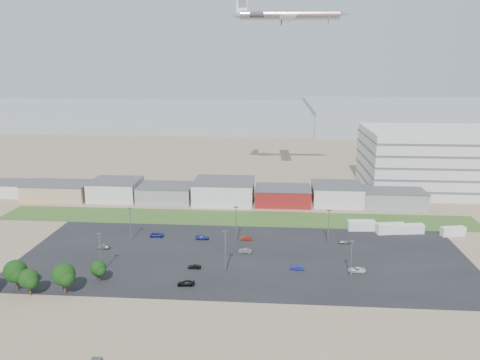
# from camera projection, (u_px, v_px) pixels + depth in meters

# --- Properties ---
(ground) EXTENTS (700.00, 700.00, 0.00)m
(ground) POSITION_uv_depth(u_px,v_px,m) (217.00, 291.00, 107.43)
(ground) COLOR #887056
(ground) RESTS_ON ground
(parking_lot) EXTENTS (120.00, 50.00, 0.01)m
(parking_lot) POSITION_uv_depth(u_px,v_px,m) (244.00, 256.00, 126.41)
(parking_lot) COLOR black
(parking_lot) RESTS_ON ground
(grass_strip) EXTENTS (160.00, 16.00, 0.02)m
(grass_strip) POSITION_uv_depth(u_px,v_px,m) (236.00, 218.00, 157.72)
(grass_strip) COLOR #34541F
(grass_strip) RESTS_ON ground
(hills_backdrop) EXTENTS (700.00, 200.00, 9.00)m
(hills_backdrop) POSITION_uv_depth(u_px,v_px,m) (307.00, 118.00, 408.03)
(hills_backdrop) COLOR gray
(hills_backdrop) RESTS_ON ground
(building_row) EXTENTS (170.00, 20.00, 8.00)m
(building_row) POSITION_uv_depth(u_px,v_px,m) (195.00, 191.00, 176.38)
(building_row) COLOR silver
(building_row) RESTS_ON ground
(parking_garage) EXTENTS (80.00, 40.00, 25.00)m
(parking_garage) POSITION_uv_depth(u_px,v_px,m) (465.00, 160.00, 189.64)
(parking_garage) COLOR silver
(parking_garage) RESTS_ON ground
(box_trailer_a) EXTENTS (8.50, 3.19, 3.13)m
(box_trailer_a) POSITION_uv_depth(u_px,v_px,m) (361.00, 225.00, 145.98)
(box_trailer_a) COLOR silver
(box_trailer_a) RESTS_ON ground
(box_trailer_b) EXTENTS (8.86, 4.07, 3.20)m
(box_trailer_b) POSITION_uv_depth(u_px,v_px,m) (390.00, 228.00, 143.16)
(box_trailer_b) COLOR silver
(box_trailer_b) RESTS_ON ground
(box_trailer_c) EXTENTS (7.89, 3.48, 2.86)m
(box_trailer_c) POSITION_uv_depth(u_px,v_px,m) (411.00, 229.00, 143.40)
(box_trailer_c) COLOR silver
(box_trailer_c) RESTS_ON ground
(box_trailer_d) EXTENTS (7.55, 3.71, 2.71)m
(box_trailer_d) POSITION_uv_depth(u_px,v_px,m) (453.00, 231.00, 141.44)
(box_trailer_d) COLOR silver
(box_trailer_d) RESTS_ON ground
(tree_left) EXTENTS (5.58, 5.58, 8.37)m
(tree_left) POSITION_uv_depth(u_px,v_px,m) (16.00, 274.00, 106.59)
(tree_left) COLOR black
(tree_left) RESTS_ON ground
(tree_mid) EXTENTS (4.74, 4.74, 7.11)m
(tree_mid) POSITION_uv_depth(u_px,v_px,m) (29.00, 281.00, 104.52)
(tree_mid) COLOR black
(tree_mid) RESTS_ON ground
(tree_right) EXTENTS (5.53, 5.53, 8.30)m
(tree_right) POSITION_uv_depth(u_px,v_px,m) (64.00, 277.00, 105.11)
(tree_right) COLOR black
(tree_right) RESTS_ON ground
(tree_near) EXTENTS (3.99, 3.99, 5.98)m
(tree_near) POSITION_uv_depth(u_px,v_px,m) (98.00, 270.00, 111.18)
(tree_near) COLOR black
(tree_near) RESTS_ON ground
(lightpole_front_l) EXTENTS (1.21, 0.51, 10.32)m
(lightpole_front_l) POSITION_uv_depth(u_px,v_px,m) (101.00, 253.00, 115.72)
(lightpole_front_l) COLOR slate
(lightpole_front_l) RESTS_ON ground
(lightpole_front_m) EXTENTS (1.29, 0.54, 10.95)m
(lightpole_front_m) POSITION_uv_depth(u_px,v_px,m) (225.00, 252.00, 115.51)
(lightpole_front_m) COLOR slate
(lightpole_front_m) RESTS_ON ground
(lightpole_front_r) EXTENTS (1.11, 0.46, 9.40)m
(lightpole_front_r) POSITION_uv_depth(u_px,v_px,m) (351.00, 259.00, 113.30)
(lightpole_front_r) COLOR slate
(lightpole_front_r) RESTS_ON ground
(lightpole_back_l) EXTENTS (1.17, 0.49, 9.92)m
(lightpole_back_l) POSITION_uv_depth(u_px,v_px,m) (130.00, 224.00, 136.74)
(lightpole_back_l) COLOR slate
(lightpole_back_l) RESTS_ON ground
(lightpole_back_m) EXTENTS (1.27, 0.53, 10.80)m
(lightpole_back_m) POSITION_uv_depth(u_px,v_px,m) (236.00, 225.00, 135.29)
(lightpole_back_m) COLOR slate
(lightpole_back_m) RESTS_ON ground
(lightpole_back_r) EXTENTS (1.22, 0.51, 10.39)m
(lightpole_back_r) POSITION_uv_depth(u_px,v_px,m) (328.00, 227.00, 133.54)
(lightpole_back_r) COLOR slate
(lightpole_back_r) RESTS_ON ground
(airliner) EXTENTS (48.16, 33.55, 13.97)m
(airliner) POSITION_uv_depth(u_px,v_px,m) (290.00, 15.00, 182.46)
(airliner) COLOR silver
(parked_car_0) EXTENTS (4.49, 2.26, 1.22)m
(parked_car_0) POSITION_uv_depth(u_px,v_px,m) (357.00, 270.00, 116.83)
(parked_car_0) COLOR silver
(parked_car_0) RESTS_ON ground
(parked_car_1) EXTENTS (3.72, 1.59, 1.19)m
(parked_car_1) POSITION_uv_depth(u_px,v_px,m) (297.00, 267.00, 118.23)
(parked_car_1) COLOR navy
(parked_car_1) RESTS_ON ground
(parked_car_3) EXTENTS (4.18, 2.00, 1.17)m
(parked_car_3) POSITION_uv_depth(u_px,v_px,m) (186.00, 283.00, 109.81)
(parked_car_3) COLOR black
(parked_car_3) RESTS_ON ground
(parked_car_4) EXTENTS (3.33, 1.22, 1.09)m
(parked_car_4) POSITION_uv_depth(u_px,v_px,m) (195.00, 267.00, 118.84)
(parked_car_4) COLOR black
(parked_car_4) RESTS_ON ground
(parked_car_5) EXTENTS (3.70, 1.70, 1.23)m
(parked_car_5) POSITION_uv_depth(u_px,v_px,m) (104.00, 247.00, 131.55)
(parked_car_5) COLOR #A5A5AA
(parked_car_5) RESTS_ON ground
(parked_car_6) EXTENTS (3.97, 1.63, 1.15)m
(parked_car_6) POSITION_uv_depth(u_px,v_px,m) (202.00, 238.00, 138.51)
(parked_car_6) COLOR navy
(parked_car_6) RESTS_ON ground
(parked_car_7) EXTENTS (3.79, 1.57, 1.22)m
(parked_car_7) POSITION_uv_depth(u_px,v_px,m) (245.00, 251.00, 128.79)
(parked_car_7) COLOR #595B5E
(parked_car_7) RESTS_ON ground
(parked_car_8) EXTENTS (3.36, 1.58, 1.11)m
(parked_car_8) POSITION_uv_depth(u_px,v_px,m) (344.00, 242.00, 135.47)
(parked_car_8) COLOR #595B5E
(parked_car_8) RESTS_ON ground
(parked_car_9) EXTENTS (4.37, 2.23, 1.18)m
(parked_car_9) POSITION_uv_depth(u_px,v_px,m) (157.00, 235.00, 140.65)
(parked_car_9) COLOR navy
(parked_car_9) RESTS_ON ground
(parked_car_10) EXTENTS (4.21, 1.88, 1.20)m
(parked_car_10) POSITION_uv_depth(u_px,v_px,m) (65.00, 278.00, 112.24)
(parked_car_10) COLOR maroon
(parked_car_10) RESTS_ON ground
(parked_car_11) EXTENTS (3.48, 1.54, 1.11)m
(parked_car_11) POSITION_uv_depth(u_px,v_px,m) (246.00, 238.00, 137.89)
(parked_car_11) COLOR maroon
(parked_car_11) RESTS_ON ground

